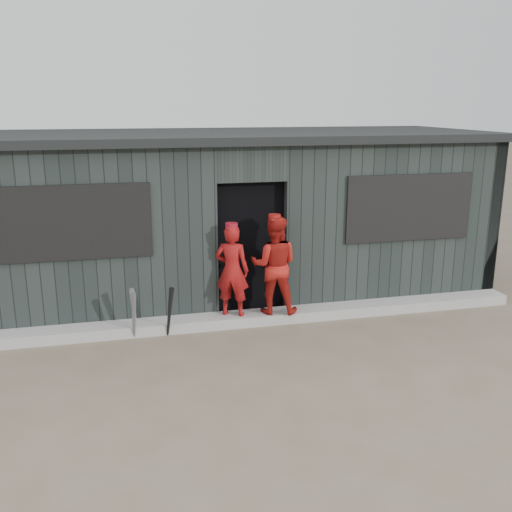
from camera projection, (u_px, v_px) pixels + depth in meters
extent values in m
plane|color=brown|center=(292.00, 380.00, 6.50)|extent=(80.00, 80.00, 0.00)
cube|color=#9E9E99|center=(256.00, 318.00, 8.19)|extent=(8.00, 0.36, 0.15)
cone|color=#9B9BA4|center=(134.00, 312.00, 7.62)|extent=(0.11, 0.21, 0.71)
cone|color=gray|center=(134.00, 316.00, 7.50)|extent=(0.10, 0.27, 0.70)
cone|color=black|center=(170.00, 312.00, 7.61)|extent=(0.16, 0.24, 0.72)
imported|color=maroon|center=(232.00, 270.00, 7.95)|extent=(0.56, 0.48, 1.30)
imported|color=#AA1A14|center=(274.00, 265.00, 8.04)|extent=(0.81, 0.71, 1.40)
imported|color=#BCBCBC|center=(285.00, 269.00, 8.82)|extent=(0.65, 0.54, 1.14)
cube|color=black|center=(232.00, 219.00, 9.48)|extent=(7.60, 2.70, 2.20)
cube|color=#252C2B|center=(88.00, 242.00, 7.65)|extent=(3.50, 0.20, 2.50)
cube|color=#262E2C|center=(395.00, 226.00, 8.66)|extent=(3.50, 0.20, 2.50)
cube|color=#282F2D|center=(251.00, 164.00, 7.90)|extent=(1.00, 0.20, 0.50)
cube|color=#2A312E|center=(443.00, 206.00, 10.34)|extent=(0.20, 3.00, 2.50)
cube|color=#252C29|center=(218.00, 202.00, 10.78)|extent=(8.00, 0.20, 2.50)
cube|color=black|center=(231.00, 135.00, 9.13)|extent=(8.30, 3.30, 0.12)
cube|color=black|center=(74.00, 223.00, 7.43)|extent=(2.00, 0.04, 1.00)
cube|color=black|center=(409.00, 208.00, 8.50)|extent=(2.00, 0.04, 1.00)
cube|color=black|center=(224.00, 223.00, 8.41)|extent=(0.22, 0.22, 0.82)
cube|color=black|center=(253.00, 224.00, 8.60)|extent=(0.20, 0.16, 0.82)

